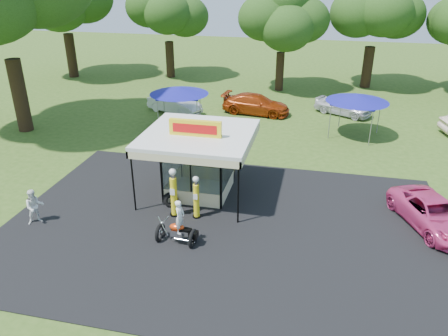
{
  "coord_description": "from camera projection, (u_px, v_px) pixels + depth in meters",
  "views": [
    {
      "loc": [
        3.76,
        -14.67,
        10.92
      ],
      "look_at": [
        -0.46,
        4.0,
        2.03
      ],
      "focal_mm": 35.0,
      "sensor_mm": 36.0,
      "label": 1
    }
  ],
  "objects": [
    {
      "name": "tent_west",
      "position": [
        179.0,
        91.0,
        31.5
      ],
      "size": [
        4.29,
        4.29,
        3.0
      ],
      "rotation": [
        0.0,
        0.0,
        0.2
      ],
      "color": "gray",
      "rests_on": "ground"
    },
    {
      "name": "gas_pump_right",
      "position": [
        196.0,
        198.0,
        20.4
      ],
      "size": [
        0.41,
        0.41,
        2.18
      ],
      "color": "black",
      "rests_on": "ground"
    },
    {
      "name": "oak_far_c",
      "position": [
        282.0,
        20.0,
        39.48
      ],
      "size": [
        8.61,
        8.61,
        10.15
      ],
      "color": "black",
      "rests_on": "ground"
    },
    {
      "name": "bg_car_b",
      "position": [
        256.0,
        104.0,
        35.15
      ],
      "size": [
        5.67,
        2.88,
        1.58
      ],
      "primitive_type": "imported",
      "rotation": [
        0.0,
        0.0,
        1.44
      ],
      "color": "#9B330B",
      "rests_on": "ground"
    },
    {
      "name": "bg_car_c",
      "position": [
        343.0,
        105.0,
        34.92
      ],
      "size": [
        4.88,
        3.76,
        1.55
      ],
      "primitive_type": "imported",
      "rotation": [
        0.0,
        0.0,
        1.08
      ],
      "color": "silver",
      "rests_on": "ground"
    },
    {
      "name": "pink_sedan",
      "position": [
        434.0,
        214.0,
        19.83
      ],
      "size": [
        4.02,
        5.42,
        1.37
      ],
      "primitive_type": "imported",
      "rotation": [
        0.0,
        0.0,
        0.4
      ],
      "color": "#D93B7D",
      "rests_on": "ground"
    },
    {
      "name": "spectator_west",
      "position": [
        35.0,
        207.0,
        20.06
      ],
      "size": [
        1.05,
        1.04,
        1.71
      ],
      "primitive_type": "imported",
      "rotation": [
        0.0,
        0.0,
        0.72
      ],
      "color": "white",
      "rests_on": "ground"
    },
    {
      "name": "motorcycle",
      "position": [
        179.0,
        226.0,
        18.56
      ],
      "size": [
        1.86,
        0.99,
        2.17
      ],
      "rotation": [
        0.0,
        0.0,
        -0.08
      ],
      "color": "black",
      "rests_on": "ground"
    },
    {
      "name": "oak_far_b",
      "position": [
        168.0,
        13.0,
        44.41
      ],
      "size": [
        8.64,
        8.64,
        10.31
      ],
      "color": "black",
      "rests_on": "ground"
    },
    {
      "name": "spare_tires",
      "position": [
        171.0,
        200.0,
        21.65
      ],
      "size": [
        0.91,
        0.72,
        0.74
      ],
      "rotation": [
        0.0,
        0.0,
        0.33
      ],
      "color": "black",
      "rests_on": "ground"
    },
    {
      "name": "gas_station_kiosk",
      "position": [
        199.0,
        162.0,
        22.4
      ],
      "size": [
        5.4,
        5.4,
        4.18
      ],
      "color": "white",
      "rests_on": "ground"
    },
    {
      "name": "oak_far_d",
      "position": [
        375.0,
        13.0,
        40.38
      ],
      "size": [
        9.12,
        9.12,
        10.85
      ],
      "color": "black",
      "rests_on": "ground"
    },
    {
      "name": "gas_pump_left",
      "position": [
        174.0,
        194.0,
        20.49
      ],
      "size": [
        0.47,
        0.47,
        2.5
      ],
      "color": "black",
      "rests_on": "ground"
    },
    {
      "name": "asphalt_apron",
      "position": [
        224.0,
        226.0,
        20.09
      ],
      "size": [
        20.0,
        14.0,
        0.04
      ],
      "primitive_type": "cube",
      "color": "black",
      "rests_on": "ground"
    },
    {
      "name": "tent_east",
      "position": [
        357.0,
        98.0,
        29.76
      ],
      "size": [
        4.26,
        4.26,
        2.98
      ],
      "rotation": [
        0.0,
        0.0,
        -0.27
      ],
      "color": "gray",
      "rests_on": "ground"
    },
    {
      "name": "ground",
      "position": [
        214.0,
        252.0,
        18.33
      ],
      "size": [
        120.0,
        120.0,
        0.0
      ],
      "primitive_type": "plane",
      "color": "#335019",
      "rests_on": "ground"
    },
    {
      "name": "bg_car_a",
      "position": [
        174.0,
        104.0,
        35.39
      ],
      "size": [
        4.89,
        3.17,
        1.52
      ],
      "primitive_type": "imported",
      "rotation": [
        0.0,
        0.0,
        1.2
      ],
      "color": "white",
      "rests_on": "ground"
    },
    {
      "name": "kiosk_car",
      "position": [
        210.0,
        167.0,
        24.9
      ],
      "size": [
        2.82,
        1.13,
        0.96
      ],
      "primitive_type": "imported",
      "rotation": [
        0.0,
        0.0,
        1.57
      ],
      "color": "yellow",
      "rests_on": "ground"
    }
  ]
}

